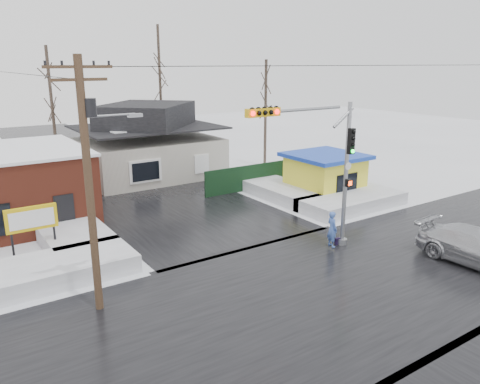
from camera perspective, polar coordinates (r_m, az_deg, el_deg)
ground at (r=19.41m, az=10.38°, el=-11.49°), size 120.00×120.00×0.00m
road_ns at (r=19.41m, az=10.38°, el=-11.46°), size 10.00×120.00×0.02m
road_ew at (r=19.41m, az=10.38°, el=-11.46°), size 120.00×10.00×0.02m
snowbank_nw at (r=21.17m, az=-22.34°, el=-8.90°), size 7.00×3.00×0.80m
snowbank_ne at (r=29.88m, az=13.49°, el=-1.13°), size 7.00×3.00×0.80m
snowbank_nside_w at (r=26.12m, az=-20.42°, el=-4.11°), size 3.00×8.00×0.80m
snowbank_nside_e at (r=32.07m, az=4.50°, el=0.39°), size 3.00×8.00×0.80m
traffic_signal at (r=21.57m, az=10.13°, el=4.06°), size 6.05×0.68×7.00m
utility_pole at (r=16.68m, az=-17.83°, el=2.23°), size 3.15×0.44×9.00m
marquee_sign at (r=22.96m, az=-24.06°, el=-3.14°), size 2.20×0.21×2.55m
house at (r=37.56m, az=-11.14°, el=5.84°), size 10.40×8.40×5.76m
kiosk at (r=31.97m, az=10.29°, el=2.11°), size 4.60×4.60×2.88m
fence at (r=33.19m, az=1.69°, el=1.85°), size 8.00×0.12×1.80m
tree_far_left at (r=39.09m, az=-22.30°, el=13.24°), size 3.00×3.00×10.00m
tree_far_mid at (r=44.18m, az=-9.87°, el=16.33°), size 3.00×3.00×12.00m
tree_far_right at (r=40.38m, az=3.18°, el=13.24°), size 3.00×3.00×9.00m
pedestrian at (r=23.26m, az=11.16°, el=-4.49°), size 0.53×0.71×1.79m
car at (r=23.41m, az=27.11°, el=-6.11°), size 2.60×5.57×1.58m
shopping_bag at (r=23.76m, az=11.77°, el=-5.94°), size 0.28×0.12×0.35m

